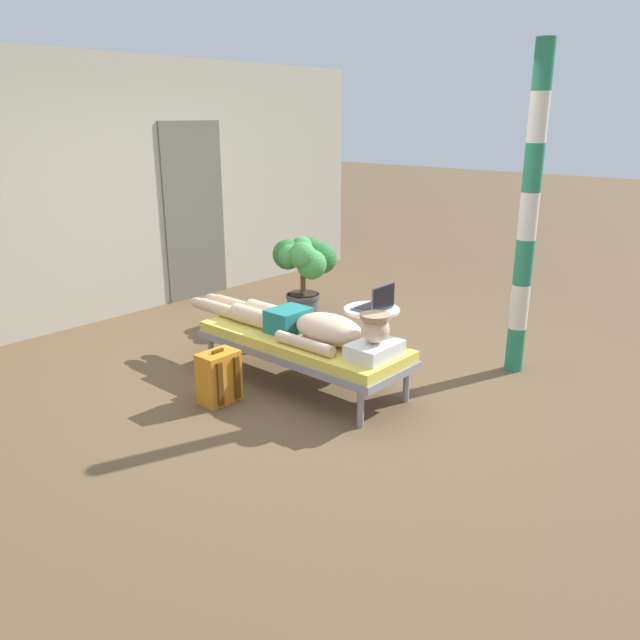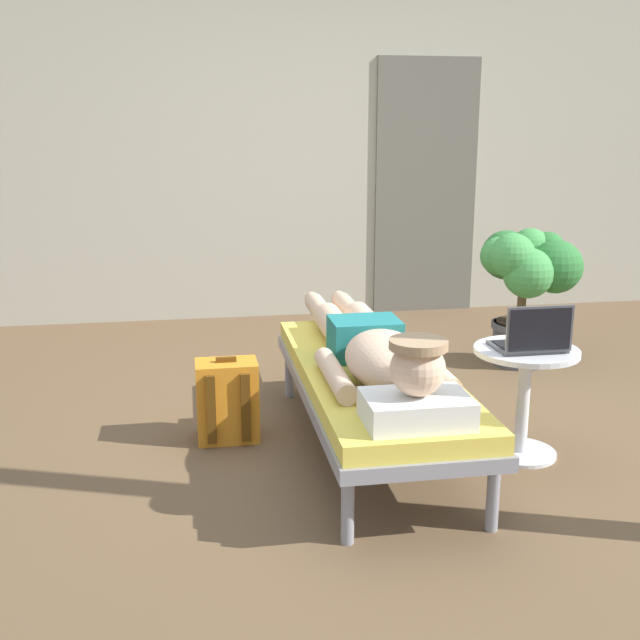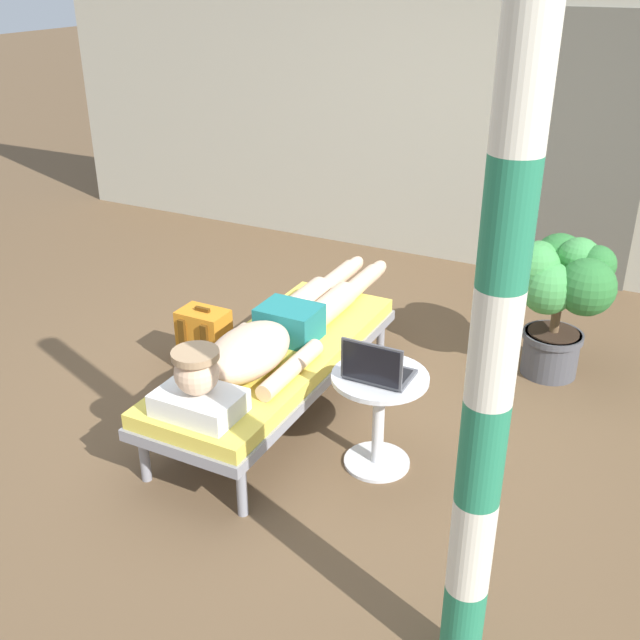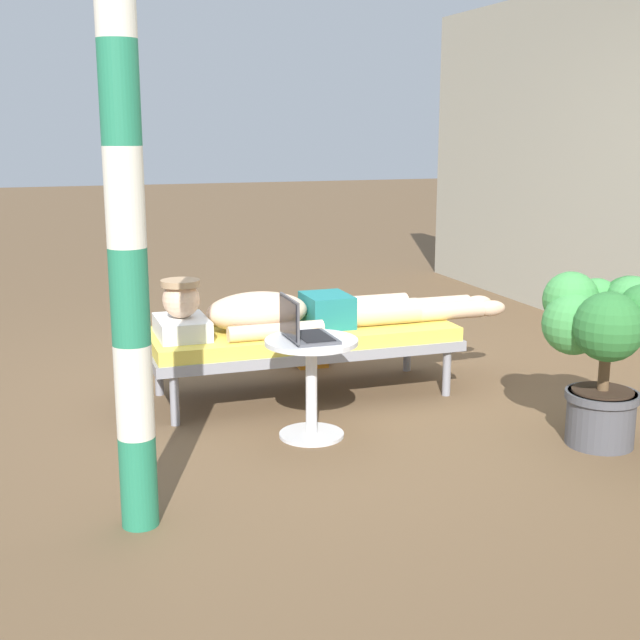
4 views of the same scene
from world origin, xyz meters
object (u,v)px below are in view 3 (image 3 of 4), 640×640
Objects in this scene: lounge_chair at (276,361)px; porch_post at (494,346)px; person_reclining at (271,336)px; side_table at (379,404)px; potted_plant at (560,288)px; backpack at (205,340)px; laptop at (376,369)px.

porch_post is (1.43, -1.15, 0.98)m from lounge_chair.
person_reclining reaches higher than side_table.
lounge_chair is 1.74m from potted_plant.
person_reclining reaches higher than lounge_chair.
person_reclining is at bearing -24.31° from backpack.
laptop reaches higher than person_reclining.
side_table is 1.69× the size of laptop.
laptop is at bearing -17.98° from lounge_chair.
person_reclining reaches higher than backpack.
porch_post is at bearing -52.71° from side_table.
backpack is at bearing 146.15° from porch_post.
backpack is at bearing 155.69° from person_reclining.
lounge_chair is 0.18m from person_reclining.
porch_post is at bearing -33.85° from backpack.
laptop is 1.50m from potted_plant.
lounge_chair is 0.73m from backpack.
side_table reaches higher than backpack.
side_table is at bearing -17.51° from backpack.
lounge_chair is 0.71m from side_table.
lounge_chair is 2.09× the size of potted_plant.
lounge_chair is 2.09m from porch_post.
potted_plant is (0.59, 1.33, 0.23)m from side_table.
backpack is 0.48× the size of potted_plant.
side_table is at bearing -10.40° from person_reclining.
potted_plant is at bearing 24.98° from backpack.
side_table reaches higher than lounge_chair.
lounge_chair is at bearing 162.02° from laptop.
laptop reaches higher than side_table.
laptop is (-0.00, -0.05, 0.23)m from side_table.
backpack is at bearing 159.04° from lounge_chair.
backpack is 2.77m from porch_post.
potted_plant is 0.33× the size of porch_post.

